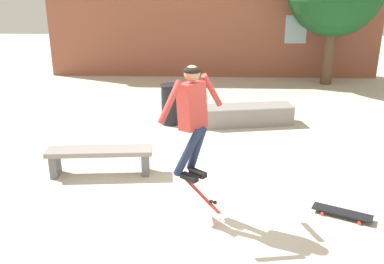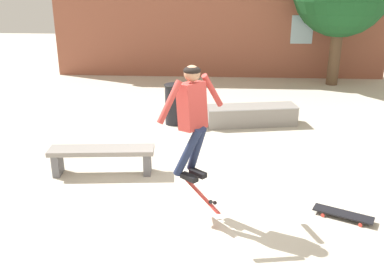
{
  "view_description": "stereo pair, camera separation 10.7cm",
  "coord_description": "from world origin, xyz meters",
  "px_view_note": "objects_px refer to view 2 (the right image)",
  "views": [
    {
      "loc": [
        -0.08,
        -5.43,
        3.21
      ],
      "look_at": [
        -0.31,
        -0.15,
        1.29
      ],
      "focal_mm": 40.0,
      "sensor_mm": 36.0,
      "label": 1
    },
    {
      "loc": [
        0.02,
        -5.42,
        3.21
      ],
      "look_at": [
        -0.31,
        -0.15,
        1.29
      ],
      "focal_mm": 40.0,
      "sensor_mm": 36.0,
      "label": 2
    }
  ],
  "objects_px": {
    "park_bench": "(102,155)",
    "skateboard_flipping": "(198,191)",
    "skate_ledge": "(251,115)",
    "trash_bin": "(174,103)",
    "skater": "(192,112)",
    "skateboard_resting": "(343,214)"
  },
  "relations": [
    {
      "from": "park_bench",
      "to": "skateboard_flipping",
      "type": "height_order",
      "value": "skateboard_flipping"
    },
    {
      "from": "skate_ledge",
      "to": "trash_bin",
      "type": "relative_size",
      "value": 2.26
    },
    {
      "from": "skate_ledge",
      "to": "skater",
      "type": "bearing_deg",
      "value": -115.41
    },
    {
      "from": "skateboard_flipping",
      "to": "skateboard_resting",
      "type": "xyz_separation_m",
      "value": [
        2.05,
        0.18,
        -0.39
      ]
    },
    {
      "from": "skate_ledge",
      "to": "skateboard_flipping",
      "type": "distance_m",
      "value": 4.32
    },
    {
      "from": "skateboard_flipping",
      "to": "skateboard_resting",
      "type": "relative_size",
      "value": 0.79
    },
    {
      "from": "trash_bin",
      "to": "park_bench",
      "type": "bearing_deg",
      "value": -109.36
    },
    {
      "from": "skateboard_flipping",
      "to": "skateboard_resting",
      "type": "height_order",
      "value": "skateboard_flipping"
    },
    {
      "from": "park_bench",
      "to": "skater",
      "type": "height_order",
      "value": "skater"
    },
    {
      "from": "park_bench",
      "to": "skater",
      "type": "bearing_deg",
      "value": -44.8
    },
    {
      "from": "skate_ledge",
      "to": "skater",
      "type": "relative_size",
      "value": 1.37
    },
    {
      "from": "skate_ledge",
      "to": "skateboard_resting",
      "type": "relative_size",
      "value": 2.56
    },
    {
      "from": "park_bench",
      "to": "skateboard_resting",
      "type": "bearing_deg",
      "value": -23.47
    },
    {
      "from": "park_bench",
      "to": "skateboard_resting",
      "type": "xyz_separation_m",
      "value": [
        3.76,
        -1.23,
        -0.28
      ]
    },
    {
      "from": "skater",
      "to": "skateboard_resting",
      "type": "bearing_deg",
      "value": 43.95
    },
    {
      "from": "park_bench",
      "to": "trash_bin",
      "type": "height_order",
      "value": "trash_bin"
    },
    {
      "from": "skate_ledge",
      "to": "skateboard_flipping",
      "type": "bearing_deg",
      "value": -114.12
    },
    {
      "from": "park_bench",
      "to": "skate_ledge",
      "type": "distance_m",
      "value": 3.89
    },
    {
      "from": "park_bench",
      "to": "trash_bin",
      "type": "distance_m",
      "value": 2.9
    },
    {
      "from": "park_bench",
      "to": "skateboard_resting",
      "type": "relative_size",
      "value": 2.19
    },
    {
      "from": "skateboard_flipping",
      "to": "skateboard_resting",
      "type": "bearing_deg",
      "value": 42.59
    },
    {
      "from": "trash_bin",
      "to": "skater",
      "type": "xyz_separation_m",
      "value": [
        0.67,
        -4.08,
        1.07
      ]
    }
  ]
}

